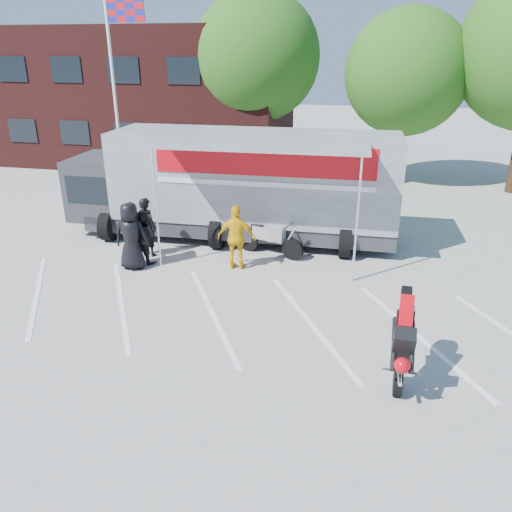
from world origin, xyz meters
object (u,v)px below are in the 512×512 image
at_px(tree_left, 256,57).
at_px(tree_mid, 407,73).
at_px(flagpole, 118,73).
at_px(spectator_leather_a, 131,236).
at_px(transporter_truck, 240,237).
at_px(spectator_hivis, 237,238).
at_px(spectator_leather_b, 147,227).
at_px(spectator_leather_c, 144,237).
at_px(parked_motorcycle, 270,255).
at_px(stunt_bike_rider, 397,372).

height_order(tree_left, tree_mid, tree_left).
height_order(flagpole, spectator_leather_a, flagpole).
height_order(transporter_truck, spectator_hivis, spectator_hivis).
distance_m(transporter_truck, spectator_hivis, 2.73).
relative_size(tree_mid, spectator_leather_a, 3.87).
bearing_deg(tree_mid, flagpole, -156.03).
xyz_separation_m(tree_mid, spectator_leather_b, (-7.80, -10.89, -4.03)).
bearing_deg(spectator_leather_b, spectator_leather_c, 121.53).
xyz_separation_m(spectator_leather_b, spectator_leather_c, (0.13, -0.52, -0.11)).
xyz_separation_m(transporter_truck, spectator_leather_b, (-2.39, -2.11, 0.92)).
bearing_deg(tree_left, spectator_leather_b, -93.87).
bearing_deg(parked_motorcycle, spectator_leather_c, 127.19).
distance_m(tree_mid, spectator_hivis, 12.93).
bearing_deg(spectator_hivis, stunt_bike_rider, 133.38).
height_order(transporter_truck, spectator_leather_b, spectator_leather_b).
height_order(tree_left, spectator_leather_a, tree_left).
xyz_separation_m(transporter_truck, stunt_bike_rider, (4.91, -6.76, 0.00)).
distance_m(flagpole, transporter_truck, 8.59).
relative_size(tree_left, stunt_bike_rider, 4.21).
distance_m(flagpole, parked_motorcycle, 10.11).
bearing_deg(tree_left, tree_mid, -8.13).
bearing_deg(flagpole, transporter_truck, -32.92).
distance_m(tree_mid, spectator_leather_a, 14.80).
xyz_separation_m(spectator_leather_a, spectator_leather_b, (0.02, 1.03, -0.07)).
bearing_deg(spectator_hivis, spectator_leather_a, 9.74).
height_order(tree_mid, spectator_leather_a, tree_mid).
xyz_separation_m(flagpole, spectator_hivis, (6.37, -6.29, -4.11)).
relative_size(flagpole, spectator_leather_c, 4.97).
bearing_deg(spectator_leather_a, flagpole, -69.57).
xyz_separation_m(parked_motorcycle, stunt_bike_rider, (3.62, -5.46, 0.00)).
bearing_deg(spectator_leather_a, tree_left, -99.51).
relative_size(stunt_bike_rider, spectator_hivis, 1.08).
xyz_separation_m(tree_left, transporter_truck, (1.59, -9.78, -5.57)).
bearing_deg(spectator_leather_b, transporter_truck, -121.19).
xyz_separation_m(tree_mid, spectator_leather_a, (-7.83, -11.92, -3.95)).
distance_m(tree_mid, spectator_leather_b, 13.99).
relative_size(tree_left, spectator_leather_a, 4.36).
relative_size(parked_motorcycle, spectator_leather_a, 1.13).
bearing_deg(tree_mid, transporter_truck, -121.65).
height_order(flagpole, tree_mid, flagpole).
bearing_deg(spectator_hivis, tree_mid, -115.74).
distance_m(flagpole, tree_left, 7.37).
bearing_deg(stunt_bike_rider, tree_mid, 90.90).
height_order(spectator_leather_b, spectator_hivis, spectator_hivis).
relative_size(flagpole, parked_motorcycle, 3.58).
relative_size(parked_motorcycle, stunt_bike_rider, 1.09).
bearing_deg(spectator_leather_c, parked_motorcycle, -135.24).
height_order(tree_left, stunt_bike_rider, tree_left).
height_order(parked_motorcycle, spectator_leather_c, spectator_leather_c).
distance_m(stunt_bike_rider, spectator_leather_b, 8.71).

